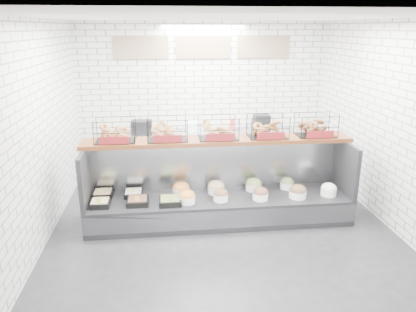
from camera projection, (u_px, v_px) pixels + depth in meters
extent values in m
plane|color=black|center=(222.00, 229.00, 6.06)|extent=(5.50, 5.50, 0.00)
cube|color=white|center=(203.00, 98.00, 8.21)|extent=(5.00, 0.02, 3.00)
cube|color=white|center=(36.00, 137.00, 5.34)|extent=(0.02, 5.50, 3.00)
cube|color=white|center=(394.00, 127.00, 5.87)|extent=(0.02, 5.50, 3.00)
cube|color=white|center=(225.00, 17.00, 5.15)|extent=(5.00, 5.50, 0.02)
cube|color=tan|center=(141.00, 48.00, 7.75)|extent=(1.05, 0.03, 0.42)
cube|color=tan|center=(203.00, 48.00, 7.88)|extent=(1.05, 0.03, 0.42)
cube|color=tan|center=(264.00, 47.00, 8.01)|extent=(1.05, 0.03, 0.42)
cube|color=black|center=(219.00, 208.00, 6.29)|extent=(4.00, 0.90, 0.40)
cube|color=#93969B|center=(224.00, 219.00, 5.87)|extent=(4.00, 0.03, 0.28)
cube|color=#93969B|center=(216.00, 163.00, 6.49)|extent=(4.00, 0.08, 0.80)
cube|color=black|center=(86.00, 177.00, 5.90)|extent=(0.06, 0.90, 0.80)
cube|color=black|center=(345.00, 167.00, 6.31)|extent=(0.06, 0.90, 0.80)
cube|color=black|center=(100.00, 204.00, 5.87)|extent=(0.28, 0.28, 0.08)
cube|color=#C8BC7B|center=(100.00, 201.00, 5.85)|extent=(0.24, 0.24, 0.04)
cube|color=gold|center=(99.00, 201.00, 5.75)|extent=(0.06, 0.01, 0.08)
cube|color=black|center=(103.00, 194.00, 6.20)|extent=(0.29, 0.29, 0.08)
cube|color=#D9B185|center=(103.00, 192.00, 6.19)|extent=(0.24, 0.24, 0.04)
cube|color=gold|center=(102.00, 191.00, 6.08)|extent=(0.06, 0.01, 0.08)
cube|color=black|center=(138.00, 201.00, 5.94)|extent=(0.31, 0.31, 0.08)
cube|color=brown|center=(138.00, 199.00, 5.93)|extent=(0.26, 0.26, 0.04)
cube|color=gold|center=(137.00, 199.00, 5.81)|extent=(0.06, 0.01, 0.08)
cube|color=black|center=(134.00, 194.00, 6.21)|extent=(0.28, 0.28, 0.08)
cube|color=white|center=(133.00, 192.00, 6.20)|extent=(0.24, 0.24, 0.04)
cube|color=gold|center=(133.00, 191.00, 6.09)|extent=(0.06, 0.01, 0.08)
cube|color=black|center=(170.00, 201.00, 5.95)|extent=(0.32, 0.32, 0.08)
cube|color=olive|center=(170.00, 199.00, 5.94)|extent=(0.27, 0.27, 0.04)
cube|color=gold|center=(170.00, 199.00, 5.81)|extent=(0.06, 0.01, 0.08)
cylinder|color=white|center=(187.00, 199.00, 5.98)|extent=(0.25, 0.25, 0.11)
ellipsoid|color=orange|center=(187.00, 195.00, 5.96)|extent=(0.24, 0.24, 0.17)
cylinder|color=white|center=(181.00, 191.00, 6.27)|extent=(0.27, 0.27, 0.11)
ellipsoid|color=orange|center=(181.00, 188.00, 6.26)|extent=(0.26, 0.26, 0.18)
cylinder|color=white|center=(221.00, 197.00, 6.05)|extent=(0.22, 0.22, 0.11)
ellipsoid|color=brown|center=(221.00, 193.00, 6.03)|extent=(0.22, 0.22, 0.15)
cylinder|color=white|center=(216.00, 190.00, 6.33)|extent=(0.27, 0.27, 0.11)
ellipsoid|color=tan|center=(216.00, 186.00, 6.32)|extent=(0.26, 0.26, 0.18)
cylinder|color=white|center=(260.00, 196.00, 6.09)|extent=(0.24, 0.24, 0.11)
ellipsoid|color=brown|center=(260.00, 192.00, 6.07)|extent=(0.23, 0.23, 0.16)
cylinder|color=white|center=(254.00, 187.00, 6.45)|extent=(0.25, 0.25, 0.11)
ellipsoid|color=#83974D|center=(254.00, 183.00, 6.43)|extent=(0.25, 0.25, 0.17)
cylinder|color=white|center=(298.00, 194.00, 6.16)|extent=(0.26, 0.26, 0.11)
ellipsoid|color=brown|center=(298.00, 190.00, 6.15)|extent=(0.26, 0.26, 0.18)
cylinder|color=white|center=(287.00, 185.00, 6.50)|extent=(0.21, 0.21, 0.11)
ellipsoid|color=olive|center=(287.00, 182.00, 6.49)|extent=(0.21, 0.21, 0.15)
cylinder|color=white|center=(329.00, 192.00, 6.24)|extent=(0.24, 0.24, 0.11)
ellipsoid|color=white|center=(329.00, 188.00, 6.23)|extent=(0.24, 0.24, 0.17)
cube|color=#421F0E|center=(218.00, 140.00, 6.18)|extent=(4.10, 0.50, 0.06)
cube|color=black|center=(115.00, 130.00, 5.96)|extent=(0.60, 0.38, 0.34)
cube|color=maroon|center=(114.00, 140.00, 5.80)|extent=(0.42, 0.02, 0.11)
cube|color=black|center=(167.00, 129.00, 6.04)|extent=(0.60, 0.38, 0.34)
cube|color=maroon|center=(168.00, 139.00, 5.88)|extent=(0.42, 0.02, 0.11)
cube|color=black|center=(218.00, 128.00, 6.12)|extent=(0.60, 0.38, 0.34)
cube|color=maroon|center=(220.00, 137.00, 5.96)|extent=(0.42, 0.02, 0.11)
cube|color=black|center=(268.00, 126.00, 6.20)|extent=(0.60, 0.38, 0.34)
cube|color=maroon|center=(271.00, 136.00, 6.04)|extent=(0.42, 0.02, 0.11)
cube|color=black|center=(316.00, 125.00, 6.29)|extent=(0.60, 0.38, 0.34)
cube|color=maroon|center=(320.00, 134.00, 6.12)|extent=(0.42, 0.02, 0.11)
cube|color=#93969B|center=(205.00, 152.00, 8.23)|extent=(4.00, 0.60, 0.90)
cube|color=black|center=(142.00, 127.00, 7.93)|extent=(0.40, 0.30, 0.24)
cube|color=silver|center=(195.00, 126.00, 8.09)|extent=(0.35, 0.28, 0.18)
cylinder|color=#DC373D|center=(232.00, 125.00, 8.14)|extent=(0.09, 0.09, 0.22)
cube|color=black|center=(262.00, 122.00, 8.20)|extent=(0.30, 0.30, 0.30)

